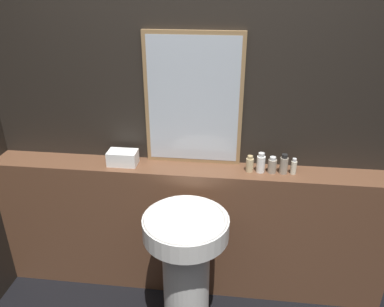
# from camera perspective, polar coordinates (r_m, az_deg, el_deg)

# --- Properties ---
(wall_back) EXTENTS (8.00, 0.06, 2.50)m
(wall_back) POSITION_cam_1_polar(r_m,az_deg,el_deg) (2.51, 0.12, 4.58)
(wall_back) COLOR black
(wall_back) RESTS_ON ground_plane
(vanity_counter) EXTENTS (2.72, 0.24, 0.99)m
(vanity_counter) POSITION_cam_1_polar(r_m,az_deg,el_deg) (2.75, -0.26, -11.41)
(vanity_counter) COLOR brown
(vanity_counter) RESTS_ON ground_plane
(pedestal_sink) EXTENTS (0.51, 0.51, 0.90)m
(pedestal_sink) POSITION_cam_1_polar(r_m,az_deg,el_deg) (2.39, -0.91, -16.52)
(pedestal_sink) COLOR silver
(pedestal_sink) RESTS_ON ground_plane
(mirror) EXTENTS (0.63, 0.03, 0.86)m
(mirror) POSITION_cam_1_polar(r_m,az_deg,el_deg) (2.41, 0.21, 8.05)
(mirror) COLOR #937047
(mirror) RESTS_ON vanity_counter
(towel_stack) EXTENTS (0.19, 0.12, 0.10)m
(towel_stack) POSITION_cam_1_polar(r_m,az_deg,el_deg) (2.55, -10.50, -0.64)
(towel_stack) COLOR white
(towel_stack) RESTS_ON vanity_counter
(shampoo_bottle) EXTENTS (0.05, 0.05, 0.11)m
(shampoo_bottle) POSITION_cam_1_polar(r_m,az_deg,el_deg) (2.45, 8.79, -1.61)
(shampoo_bottle) COLOR #C6B284
(shampoo_bottle) RESTS_ON vanity_counter
(conditioner_bottle) EXTENTS (0.05, 0.05, 0.13)m
(conditioner_bottle) POSITION_cam_1_polar(r_m,az_deg,el_deg) (2.45, 10.44, -1.46)
(conditioner_bottle) COLOR white
(conditioner_bottle) RESTS_ON vanity_counter
(lotion_bottle) EXTENTS (0.05, 0.05, 0.11)m
(lotion_bottle) POSITION_cam_1_polar(r_m,az_deg,el_deg) (2.46, 12.13, -1.77)
(lotion_bottle) COLOR gray
(lotion_bottle) RESTS_ON vanity_counter
(body_wash_bottle) EXTENTS (0.05, 0.05, 0.13)m
(body_wash_bottle) POSITION_cam_1_polar(r_m,az_deg,el_deg) (2.46, 13.81, -1.64)
(body_wash_bottle) COLOR gray
(body_wash_bottle) RESTS_ON vanity_counter
(hand_soap_bottle) EXTENTS (0.04, 0.04, 0.11)m
(hand_soap_bottle) POSITION_cam_1_polar(r_m,az_deg,el_deg) (2.48, 15.23, -1.95)
(hand_soap_bottle) COLOR beige
(hand_soap_bottle) RESTS_ON vanity_counter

